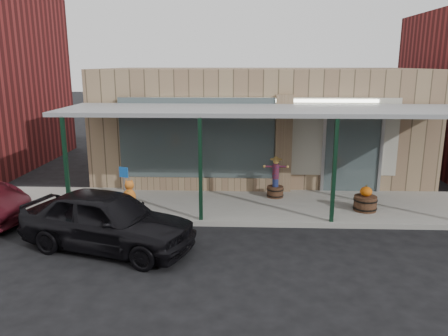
{
  "coord_description": "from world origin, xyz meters",
  "views": [
    {
      "loc": [
        -0.68,
        -9.31,
        4.39
      ],
      "look_at": [
        -1.18,
        2.6,
        1.52
      ],
      "focal_mm": 35.0,
      "sensor_mm": 36.0,
      "label": 1
    }
  ],
  "objects_px": {
    "barrel_scarecrow": "(275,183)",
    "handicap_sign": "(124,185)",
    "parked_sedan": "(107,220)",
    "barrel_pumpkin": "(365,201)"
  },
  "relations": [
    {
      "from": "barrel_pumpkin",
      "to": "parked_sedan",
      "type": "distance_m",
      "value": 7.38
    },
    {
      "from": "handicap_sign",
      "to": "parked_sedan",
      "type": "height_order",
      "value": "handicap_sign"
    },
    {
      "from": "barrel_scarecrow",
      "to": "handicap_sign",
      "type": "bearing_deg",
      "value": -156.98
    },
    {
      "from": "barrel_pumpkin",
      "to": "handicap_sign",
      "type": "bearing_deg",
      "value": -174.11
    },
    {
      "from": "barrel_pumpkin",
      "to": "handicap_sign",
      "type": "relative_size",
      "value": 0.6
    },
    {
      "from": "handicap_sign",
      "to": "parked_sedan",
      "type": "xyz_separation_m",
      "value": [
        0.09,
        -1.96,
        -0.33
      ]
    },
    {
      "from": "barrel_pumpkin",
      "to": "barrel_scarecrow",
      "type": "bearing_deg",
      "value": 154.11
    },
    {
      "from": "barrel_scarecrow",
      "to": "barrel_pumpkin",
      "type": "bearing_deg",
      "value": -26.87
    },
    {
      "from": "barrel_scarecrow",
      "to": "handicap_sign",
      "type": "relative_size",
      "value": 0.96
    },
    {
      "from": "handicap_sign",
      "to": "barrel_pumpkin",
      "type": "bearing_deg",
      "value": 27.55
    }
  ]
}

